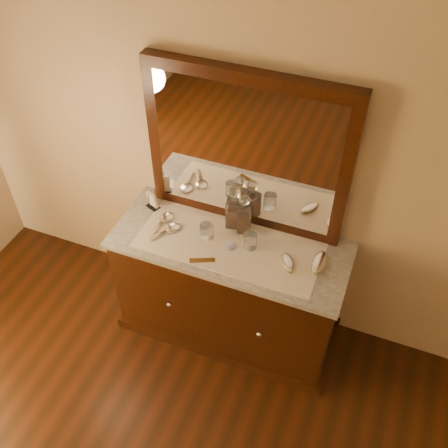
{
  "coord_description": "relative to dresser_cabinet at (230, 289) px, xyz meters",
  "views": [
    {
      "loc": [
        0.74,
        -0.03,
        3.05
      ],
      "look_at": [
        0.0,
        1.85,
        1.1
      ],
      "focal_mm": 40.88,
      "sensor_mm": 36.0,
      "label": 1
    }
  ],
  "objects": [
    {
      "name": "dresser_plinth",
      "position": [
        0.0,
        0.0,
        -0.37
      ],
      "size": [
        1.46,
        0.59,
        0.08
      ],
      "primitive_type": "cube",
      "color": "black",
      "rests_on": "floor"
    },
    {
      "name": "pin_dish",
      "position": [
        0.01,
        -0.03,
        0.45
      ],
      "size": [
        0.07,
        0.07,
        0.01
      ],
      "primitive_type": "cylinder",
      "rotation": [
        0.0,
        0.0,
        0.04
      ],
      "color": "white",
      "rests_on": "lace_runner"
    },
    {
      "name": "hand_mirror_outer",
      "position": [
        -0.45,
        0.03,
        0.45
      ],
      "size": [
        0.1,
        0.22,
        0.02
      ],
      "color": "silver",
      "rests_on": "lace_runner"
    },
    {
      "name": "marble_top",
      "position": [
        0.0,
        0.0,
        0.42
      ],
      "size": [
        1.44,
        0.59,
        0.03
      ],
      "primitive_type": "cube",
      "color": "silver",
      "rests_on": "dresser_cabinet"
    },
    {
      "name": "knob_left",
      "position": [
        -0.3,
        -0.28,
        0.04
      ],
      "size": [
        0.04,
        0.04,
        0.04
      ],
      "primitive_type": "sphere",
      "color": "silver",
      "rests_on": "dresser_cabinet"
    },
    {
      "name": "decanter_right",
      "position": [
        0.04,
        0.14,
        0.55
      ],
      "size": [
        0.11,
        0.11,
        0.28
      ],
      "color": "#924515",
      "rests_on": "lace_runner"
    },
    {
      "name": "tumblers",
      "position": [
        -0.01,
        0.0,
        0.49
      ],
      "size": [
        0.35,
        0.1,
        0.1
      ],
      "color": "white",
      "rests_on": "lace_runner"
    },
    {
      "name": "mirror_glass",
      "position": [
        0.0,
        0.21,
        0.94
      ],
      "size": [
        1.06,
        0.01,
        0.86
      ],
      "primitive_type": "cube",
      "color": "white",
      "rests_on": "marble_top"
    },
    {
      "name": "brush_far",
      "position": [
        0.54,
        0.02,
        0.47
      ],
      "size": [
        0.08,
        0.18,
        0.05
      ],
      "color": "#8E7E57",
      "rests_on": "lace_runner"
    },
    {
      "name": "decanter_left",
      "position": [
        -0.04,
        0.16,
        0.56
      ],
      "size": [
        0.11,
        0.11,
        0.3
      ],
      "color": "#924515",
      "rests_on": "lace_runner"
    },
    {
      "name": "mirror_frame",
      "position": [
        0.0,
        0.25,
        0.94
      ],
      "size": [
        1.2,
        0.08,
        1.0
      ],
      "primitive_type": "cube",
      "color": "black",
      "rests_on": "marble_top"
    },
    {
      "name": "hand_mirror_inner",
      "position": [
        -0.38,
        -0.04,
        0.45
      ],
      "size": [
        0.16,
        0.21,
        0.02
      ],
      "color": "silver",
      "rests_on": "lace_runner"
    },
    {
      "name": "comb",
      "position": [
        -0.1,
        -0.19,
        0.45
      ],
      "size": [
        0.15,
        0.08,
        0.01
      ],
      "primitive_type": "cube",
      "rotation": [
        0.0,
        0.0,
        0.41
      ],
      "color": "brown",
      "rests_on": "lace_runner"
    },
    {
      "name": "knob_right",
      "position": [
        0.3,
        -0.28,
        0.04
      ],
      "size": [
        0.04,
        0.04,
        0.04
      ],
      "primitive_type": "sphere",
      "color": "silver",
      "rests_on": "dresser_cabinet"
    },
    {
      "name": "lace_runner",
      "position": [
        0.0,
        -0.02,
        0.44
      ],
      "size": [
        1.1,
        0.45,
        0.0
      ],
      "primitive_type": "cube",
      "color": "white",
      "rests_on": "marble_top"
    },
    {
      "name": "napkin_rack",
      "position": [
        -0.58,
        0.12,
        0.49
      ],
      "size": [
        0.1,
        0.08,
        0.14
      ],
      "color": "black",
      "rests_on": "marble_top"
    },
    {
      "name": "brush_near",
      "position": [
        0.37,
        -0.05,
        0.46
      ],
      "size": [
        0.13,
        0.16,
        0.04
      ],
      "color": "#8E7E57",
      "rests_on": "lace_runner"
    },
    {
      "name": "dresser_cabinet",
      "position": [
        0.0,
        0.0,
        0.0
      ],
      "size": [
        1.4,
        0.55,
        0.82
      ],
      "primitive_type": "cube",
      "color": "black",
      "rests_on": "floor"
    }
  ]
}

